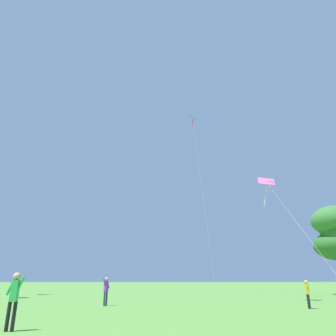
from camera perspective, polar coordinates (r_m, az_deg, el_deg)
name	(u,v)px	position (r m, az deg, el deg)	size (l,w,h in m)	color
kite_pink_low	(268,187)	(26.56, 17.56, -3.25)	(1.51, 10.13, 9.57)	pink
kite_purple_streamer	(193,125)	(49.76, 4.58, 7.76)	(1.46, 8.79, 26.39)	purple
person_with_spool	(14,295)	(12.10, -26.02, -19.94)	(0.57, 0.24, 1.76)	black
person_near_tree	(307,291)	(20.67, 23.83, -19.68)	(0.21, 0.49, 1.51)	black
person_in_blue_jacket	(106,288)	(21.52, -11.11, -20.54)	(0.43, 0.45, 1.68)	#2D3351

